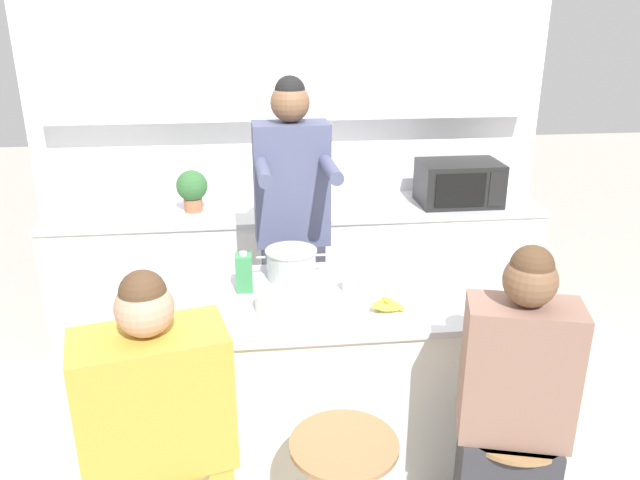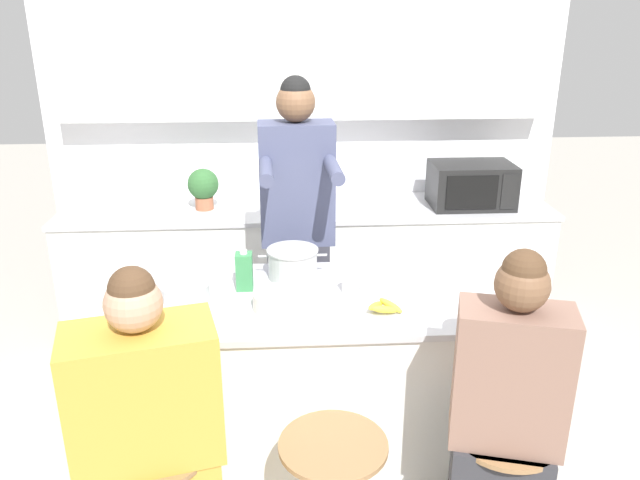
% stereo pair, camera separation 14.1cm
% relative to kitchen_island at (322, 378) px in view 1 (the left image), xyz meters
% --- Properties ---
extents(ground_plane, '(16.00, 16.00, 0.00)m').
position_rel_kitchen_island_xyz_m(ground_plane, '(0.00, 0.00, -0.46)').
color(ground_plane, '#B2ADA3').
extents(wall_back, '(3.64, 0.22, 2.70)m').
position_rel_kitchen_island_xyz_m(wall_back, '(0.00, 1.78, 1.08)').
color(wall_back, white).
rests_on(wall_back, ground_plane).
extents(back_counter, '(3.38, 0.65, 0.88)m').
position_rel_kitchen_island_xyz_m(back_counter, '(0.00, 1.47, -0.02)').
color(back_counter, white).
rests_on(back_counter, ground_plane).
extents(kitchen_island, '(1.68, 0.81, 0.91)m').
position_rel_kitchen_island_xyz_m(kitchen_island, '(0.00, 0.00, 0.00)').
color(kitchen_island, black).
rests_on(kitchen_island, ground_plane).
extents(bar_stool_rightmost, '(0.42, 0.42, 0.64)m').
position_rel_kitchen_island_xyz_m(bar_stool_rightmost, '(0.67, -0.70, -0.08)').
color(bar_stool_rightmost, '#997047').
rests_on(bar_stool_rightmost, ground_plane).
extents(person_cooking, '(0.43, 0.60, 1.86)m').
position_rel_kitchen_island_xyz_m(person_cooking, '(-0.09, 0.64, 0.47)').
color(person_cooking, '#383842').
rests_on(person_cooking, ground_plane).
extents(person_wrapped_blanket, '(0.57, 0.40, 1.39)m').
position_rel_kitchen_island_xyz_m(person_wrapped_blanket, '(-0.68, -0.74, 0.19)').
color(person_wrapped_blanket, gold).
rests_on(person_wrapped_blanket, ground_plane).
extents(person_seated_near, '(0.45, 0.35, 1.42)m').
position_rel_kitchen_island_xyz_m(person_seated_near, '(0.65, -0.74, 0.19)').
color(person_seated_near, '#333338').
rests_on(person_seated_near, ground_plane).
extents(cooking_pot, '(0.34, 0.26, 0.15)m').
position_rel_kitchen_island_xyz_m(cooking_pot, '(-0.13, 0.22, 0.53)').
color(cooking_pot, '#B7BABC').
rests_on(cooking_pot, kitchen_island).
extents(fruit_bowl, '(0.22, 0.22, 0.08)m').
position_rel_kitchen_island_xyz_m(fruit_bowl, '(-0.21, -0.12, 0.49)').
color(fruit_bowl, silver).
rests_on(fruit_bowl, kitchen_island).
extents(mixing_bowl_steel, '(0.23, 0.23, 0.06)m').
position_rel_kitchen_island_xyz_m(mixing_bowl_steel, '(-0.64, 0.03, 0.48)').
color(mixing_bowl_steel, '#B7BABC').
rests_on(mixing_bowl_steel, kitchen_island).
extents(coffee_cup_near, '(0.10, 0.07, 0.09)m').
position_rel_kitchen_island_xyz_m(coffee_cup_near, '(0.14, 0.02, 0.50)').
color(coffee_cup_near, white).
rests_on(coffee_cup_near, kitchen_island).
extents(banana_bunch, '(0.18, 0.13, 0.06)m').
position_rel_kitchen_island_xyz_m(banana_bunch, '(0.27, -0.19, 0.48)').
color(banana_bunch, yellow).
rests_on(banana_bunch, kitchen_island).
extents(juice_carton, '(0.08, 0.08, 0.20)m').
position_rel_kitchen_island_xyz_m(juice_carton, '(-0.36, 0.10, 0.54)').
color(juice_carton, '#38844C').
rests_on(juice_carton, kitchen_island).
extents(microwave, '(0.55, 0.37, 0.30)m').
position_rel_kitchen_island_xyz_m(microwave, '(1.13, 1.43, 0.57)').
color(microwave, black).
rests_on(microwave, back_counter).
extents(potted_plant, '(0.21, 0.21, 0.28)m').
position_rel_kitchen_island_xyz_m(potted_plant, '(-0.71, 1.47, 0.58)').
color(potted_plant, '#A86042').
rests_on(potted_plant, back_counter).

